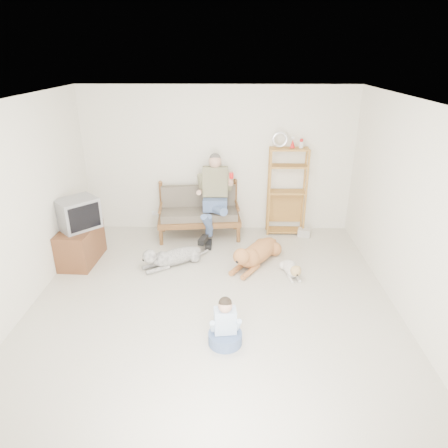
{
  "coord_description": "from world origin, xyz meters",
  "views": [
    {
      "loc": [
        0.24,
        -4.5,
        3.22
      ],
      "look_at": [
        0.14,
        1.0,
        0.83
      ],
      "focal_mm": 32.0,
      "sensor_mm": 36.0,
      "label": 1
    }
  ],
  "objects_px": {
    "tv_stand": "(80,245)",
    "golden_retriever": "(256,253)",
    "loveseat": "(199,211)",
    "etagere": "(287,191)"
  },
  "relations": [
    {
      "from": "loveseat",
      "to": "tv_stand",
      "type": "relative_size",
      "value": 1.69
    },
    {
      "from": "loveseat",
      "to": "etagere",
      "type": "distance_m",
      "value": 1.67
    },
    {
      "from": "etagere",
      "to": "golden_retriever",
      "type": "xyz_separation_m",
      "value": [
        -0.63,
        -1.26,
        -0.66
      ]
    },
    {
      "from": "tv_stand",
      "to": "golden_retriever",
      "type": "height_order",
      "value": "tv_stand"
    },
    {
      "from": "loveseat",
      "to": "etagere",
      "type": "xyz_separation_m",
      "value": [
        1.62,
        0.15,
        0.36
      ]
    },
    {
      "from": "loveseat",
      "to": "tv_stand",
      "type": "xyz_separation_m",
      "value": [
        -1.88,
        -1.07,
        -0.19
      ]
    },
    {
      "from": "tv_stand",
      "to": "etagere",
      "type": "bearing_deg",
      "value": 22.46
    },
    {
      "from": "etagere",
      "to": "tv_stand",
      "type": "bearing_deg",
      "value": -160.74
    },
    {
      "from": "etagere",
      "to": "golden_retriever",
      "type": "distance_m",
      "value": 1.55
    },
    {
      "from": "loveseat",
      "to": "tv_stand",
      "type": "distance_m",
      "value": 2.17
    }
  ]
}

